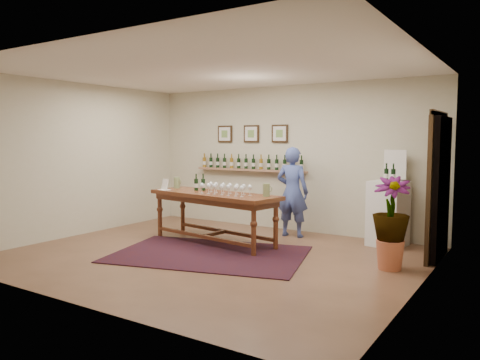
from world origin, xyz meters
The scene contains 14 objects.
ground centered at (0.00, 0.00, 0.00)m, with size 6.00×6.00×0.00m, color brown.
room_shell centered at (2.11, 1.86, 1.12)m, with size 6.00×6.00×6.00m.
rug centered at (-0.07, 0.03, 0.01)m, with size 2.88×1.92×0.02m, color #44120C.
tasting_table centered at (-0.49, 0.74, 0.73)m, with size 2.52×1.13×0.86m.
table_glasses centered at (-0.20, 0.67, 0.96)m, with size 1.32×0.30×0.18m, color silver, non-canonical shape.
table_bottles centered at (-0.90, 0.88, 1.00)m, with size 0.25×0.14×0.27m, color black, non-canonical shape.
pitcher_left centered at (-1.51, 0.98, 0.97)m, with size 0.13×0.13×0.21m, color #6E7D4D, non-canonical shape.
pitcher_right centered at (0.52, 0.77, 0.97)m, with size 0.13×0.13×0.21m, color #6E7D4D, non-canonical shape.
menu_card centered at (-1.51, 0.65, 0.96)m, with size 0.21×0.16×0.20m, color silver.
display_pedestal centered at (2.07, 2.13, 0.54)m, with size 0.54×0.54×1.08m, color silver.
pedestal_bottles centered at (2.10, 2.06, 1.22)m, with size 0.28×0.08×0.28m, color black, non-canonical shape.
info_sign centered at (2.11, 2.32, 1.35)m, with size 0.39×0.02×0.54m, color silver.
potted_plant centered at (2.49, 0.71, 0.64)m, with size 0.71×0.71×1.10m.
person centered at (0.40, 1.94, 0.82)m, with size 0.60×0.39×1.64m, color #3E4F93.
Camera 1 is at (4.15, -5.66, 1.77)m, focal length 35.00 mm.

